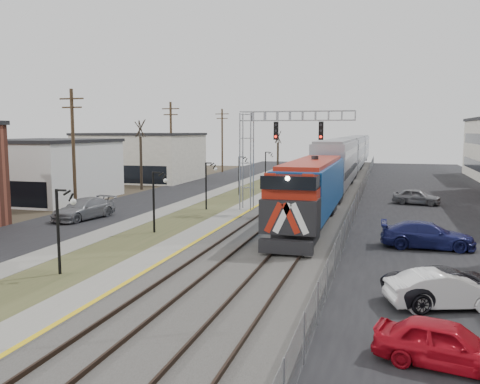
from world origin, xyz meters
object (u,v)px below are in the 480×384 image
at_px(train, 348,158).
at_px(car_lot_b, 444,291).
at_px(car_lot_a, 446,345).
at_px(signal_gantry, 267,144).

xyz_separation_m(train, car_lot_b, (6.99, -49.88, -2.23)).
bearing_deg(train, car_lot_a, -83.23).
distance_m(train, car_lot_b, 50.42).
height_order(signal_gantry, car_lot_a, signal_gantry).
bearing_deg(signal_gantry, car_lot_a, -66.62).
distance_m(signal_gantry, car_lot_b, 23.41).
xyz_separation_m(train, signal_gantry, (-4.28, -29.96, 2.67)).
bearing_deg(car_lot_a, signal_gantry, 35.92).
bearing_deg(train, car_lot_b, -82.02).
distance_m(signal_gantry, car_lot_a, 27.68).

